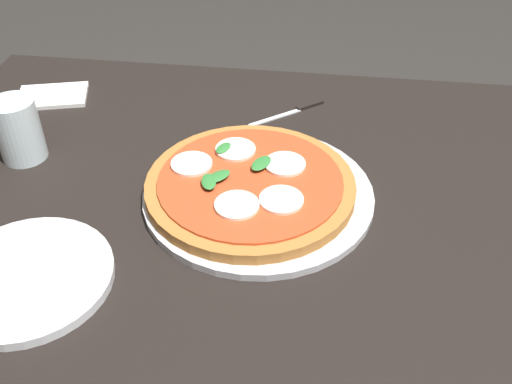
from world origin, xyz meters
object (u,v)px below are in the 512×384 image
object	(u,v)px
napkin	(53,96)
glass_cup	(18,130)
plate_white	(27,277)
pizza	(250,185)
serving_tray	(256,194)
dining_table	(259,245)
knife	(295,110)

from	to	relation	value
napkin	glass_cup	world-z (taller)	glass_cup
napkin	plate_white	bearing A→B (deg)	109.05
napkin	glass_cup	distance (m)	0.20
pizza	plate_white	size ratio (longest dim) A/B	1.43
plate_white	glass_cup	distance (m)	0.30
serving_tray	napkin	xyz separation A→B (m)	(0.43, -0.25, -0.00)
dining_table	plate_white	bearing A→B (deg)	39.53
plate_white	napkin	bearing A→B (deg)	-70.95
plate_white	knife	world-z (taller)	plate_white
plate_white	napkin	xyz separation A→B (m)	(0.16, -0.47, -0.00)
dining_table	napkin	size ratio (longest dim) A/B	9.29
napkin	pizza	bearing A→B (deg)	149.22
serving_tray	knife	xyz separation A→B (m)	(-0.04, -0.27, -0.00)
dining_table	pizza	size ratio (longest dim) A/B	3.78
dining_table	plate_white	xyz separation A→B (m)	(0.28, 0.23, 0.12)
napkin	knife	world-z (taller)	napkin
dining_table	pizza	world-z (taller)	pizza
napkin	knife	xyz separation A→B (m)	(-0.47, -0.01, -0.00)
plate_white	glass_cup	xyz separation A→B (m)	(0.13, -0.27, 0.05)
pizza	glass_cup	bearing A→B (deg)	-8.29
pizza	serving_tray	bearing A→B (deg)	-178.23
serving_tray	knife	size ratio (longest dim) A/B	2.57
serving_tray	pizza	world-z (taller)	pizza
knife	dining_table	bearing A→B (deg)	82.00
serving_tray	pizza	bearing A→B (deg)	1.77
glass_cup	knife	bearing A→B (deg)	-154.50
serving_tray	glass_cup	world-z (taller)	glass_cup
dining_table	plate_white	size ratio (longest dim) A/B	5.39
dining_table	knife	world-z (taller)	knife
glass_cup	plate_white	bearing A→B (deg)	115.14
dining_table	pizza	distance (m)	0.14
plate_white	glass_cup	bearing A→B (deg)	-64.86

